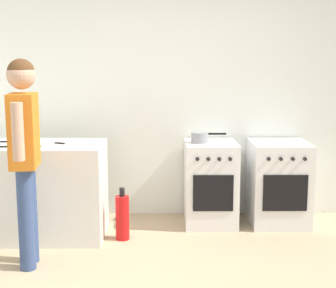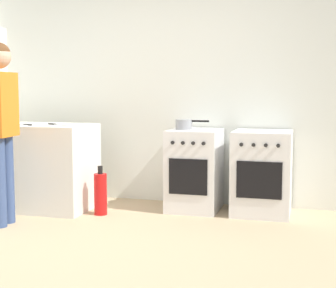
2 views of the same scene
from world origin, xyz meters
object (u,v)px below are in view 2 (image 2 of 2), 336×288
Objects in this scene: knife_bread at (11,125)px; knife_chef at (57,125)px; oven_left at (195,170)px; fire_extinguisher at (101,194)px; person at (1,116)px; knife_carving at (19,123)px; oven_right at (262,173)px; knife_utility at (24,125)px; pot at (184,124)px.

knife_bread is 1.19× the size of knife_chef.
fire_extinguisher is at bearing -151.22° from oven_left.
person is (-1.59, -1.08, 0.60)m from oven_left.
oven_left is at bearing 8.15° from knife_carving.
knife_chef is (-2.08, -0.40, 0.48)m from oven_right.
knife_utility is 0.34m from knife_chef.
knife_carving is 1.26m from fire_extinguisher.
fire_extinguisher is (0.96, 0.08, -0.69)m from knife_bread.
oven_left is 0.70m from oven_right.
oven_right is 2.17m from knife_chef.
knife_utility is 0.60m from person.
knife_chef is 0.17× the size of person.
knife_carving reaches higher than fire_extinguisher.
person is (-0.22, -0.68, 0.12)m from knife_chef.
oven_right is at bearing 5.98° from knife_carving.
knife_bread is (-1.83, -0.55, 0.48)m from oven_left.
knife_utility is 0.15× the size of person.
knife_chef is at bearing -162.92° from pot.
knife_carving is 0.66× the size of fire_extinguisher.
knife_utility is 0.70× the size of knife_bread.
pot is 0.21× the size of person.
pot is 1.07× the size of knife_carving.
fire_extinguisher is (-1.57, -0.48, -0.21)m from oven_right.
pot is (-0.81, -0.01, 0.48)m from oven_right.
knife_bread is 0.29m from knife_carving.
pot is at bearing 17.08° from knife_chef.
oven_right is 0.94m from pot.
knife_utility reaches higher than fire_extinguisher.
person is 3.39× the size of fire_extinguisher.
person is at bearing -145.74° from oven_left.
knife_bread is at bearing -161.58° from knife_chef.
knife_carving is at bearing 111.00° from person.
knife_carving is 0.20× the size of person.
knife_chef is 0.59× the size of fire_extinguisher.
person is at bearing -144.15° from pot.
knife_utility and knife_carving have the same top height.
person reaches higher than oven_right.
knife_chef is at bearing -163.67° from oven_left.
person is (0.11, -0.57, 0.12)m from knife_utility.
fire_extinguisher is at bearing 2.34° from knife_utility.
knife_carving is 1.12× the size of knife_chef.
knife_chef reaches higher than oven_left.
knife_carving is (-1.90, -0.27, 0.48)m from oven_left.
knife_utility is at bearing 100.79° from person.
pot is 1.32m from knife_chef.
knife_chef is (-1.26, -0.39, 0.00)m from pot.
knife_carving reaches higher than oven_left.
pot is at bearing 35.85° from person.
knife_utility is 0.31m from knife_carving.
pot is 1.81m from knife_carving.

